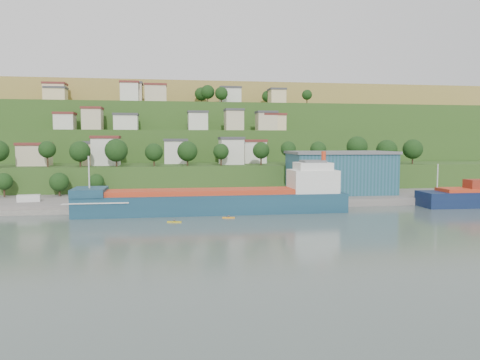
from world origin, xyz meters
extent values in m
plane|color=#465550|center=(0.00, 0.00, 0.00)|extent=(500.00, 500.00, 0.00)
cube|color=slate|center=(20.00, 28.00, 0.00)|extent=(220.00, 26.00, 4.00)
cube|color=slate|center=(-55.00, 22.00, 0.00)|extent=(40.00, 18.00, 2.40)
cube|color=#284719|center=(0.00, 56.00, 0.00)|extent=(260.00, 32.00, 20.00)
cube|color=#284719|center=(0.00, 86.00, 0.00)|extent=(280.00, 32.00, 44.00)
cube|color=#284719|center=(0.00, 116.00, 0.00)|extent=(300.00, 32.00, 70.00)
cube|color=olive|center=(0.00, 190.00, 0.00)|extent=(360.00, 120.00, 96.00)
cube|color=beige|center=(-58.94, 52.92, 13.24)|extent=(9.52, 7.10, 6.49)
cube|color=maroon|center=(-58.94, 52.92, 16.94)|extent=(10.12, 7.70, 0.90)
cube|color=beige|center=(-39.71, 52.52, 13.48)|extent=(7.88, 7.44, 6.97)
cube|color=#3F3F44|center=(-39.71, 52.52, 17.42)|extent=(8.48, 8.04, 0.90)
cube|color=beige|center=(-38.26, 58.92, 13.60)|extent=(7.43, 7.34, 7.20)
cube|color=#3F3F44|center=(-38.26, 58.92, 17.65)|extent=(8.03, 7.94, 0.90)
cube|color=silver|center=(-36.72, 52.19, 14.35)|extent=(8.50, 7.50, 8.71)
cube|color=maroon|center=(-36.72, 52.19, 19.16)|extent=(9.10, 8.10, 0.90)
cube|color=silver|center=(-14.04, 60.95, 13.91)|extent=(7.84, 7.17, 7.81)
cube|color=#3F3F44|center=(-14.04, 60.95, 18.26)|extent=(8.44, 7.77, 0.90)
cube|color=silver|center=(4.60, 52.99, 14.20)|extent=(7.61, 8.90, 8.39)
cube|color=#3F3F44|center=(4.60, 52.99, 18.84)|extent=(8.21, 9.50, 0.90)
cube|color=beige|center=(6.00, 59.62, 13.46)|extent=(7.02, 8.53, 6.92)
cube|color=#3F3F44|center=(6.00, 59.62, 17.37)|extent=(7.62, 9.13, 0.90)
cube|color=silver|center=(13.76, 60.40, 13.78)|extent=(7.83, 8.77, 7.56)
cube|color=maroon|center=(13.76, 60.40, 18.01)|extent=(8.43, 9.37, 0.90)
cube|color=silver|center=(-56.80, 90.48, 25.19)|extent=(7.46, 7.70, 6.39)
cube|color=maroon|center=(-56.80, 90.48, 28.84)|extent=(8.06, 8.30, 0.90)
cube|color=beige|center=(-46.12, 90.03, 26.25)|extent=(7.41, 8.80, 8.49)
cube|color=maroon|center=(-46.12, 90.03, 30.94)|extent=(8.01, 9.40, 0.90)
cube|color=silver|center=(-33.15, 90.78, 25.08)|extent=(9.38, 8.38, 6.17)
cube|color=#3F3F44|center=(-33.15, 90.78, 28.62)|extent=(9.98, 8.98, 0.90)
cube|color=silver|center=(-4.34, 87.30, 25.60)|extent=(7.69, 8.11, 7.20)
cube|color=#3F3F44|center=(-4.34, 87.30, 29.65)|extent=(8.29, 8.71, 0.90)
cube|color=beige|center=(10.28, 85.02, 26.05)|extent=(7.14, 7.71, 8.09)
cube|color=#3F3F44|center=(10.28, 85.02, 30.54)|extent=(7.74, 8.31, 0.90)
cube|color=beige|center=(23.89, 85.46, 25.67)|extent=(7.94, 7.03, 7.33)
cube|color=#3F3F44|center=(23.89, 85.46, 29.78)|extent=(8.54, 7.63, 0.90)
cube|color=beige|center=(27.11, 85.75, 25.22)|extent=(9.06, 7.17, 6.44)
cube|color=maroon|center=(27.11, 85.75, 28.89)|extent=(9.66, 7.77, 0.90)
cube|color=beige|center=(-66.81, 121.34, 39.25)|extent=(9.39, 8.22, 8.50)
cube|color=maroon|center=(-66.81, 121.34, 43.95)|extent=(9.99, 8.82, 0.90)
cube|color=beige|center=(-66.03, 118.97, 38.18)|extent=(9.00, 7.53, 6.35)
cube|color=#3F3F44|center=(-66.03, 118.97, 41.80)|extent=(9.60, 8.13, 0.90)
cube|color=silver|center=(-32.82, 110.28, 39.16)|extent=(7.84, 8.07, 8.33)
cube|color=maroon|center=(-32.82, 110.28, 43.78)|extent=(8.44, 8.67, 0.90)
cube|color=beige|center=(-32.22, 114.93, 39.30)|extent=(9.33, 8.77, 8.60)
cube|color=#3F3F44|center=(-32.22, 114.93, 44.05)|extent=(9.93, 9.37, 0.90)
cube|color=beige|center=(-21.51, 113.20, 38.89)|extent=(9.57, 8.67, 7.79)
cube|color=maroon|center=(-21.51, 113.20, 43.24)|extent=(10.17, 9.27, 0.90)
cube|color=silver|center=(13.07, 115.94, 38.75)|extent=(9.59, 7.27, 7.49)
cube|color=#3F3F44|center=(13.07, 115.94, 42.94)|extent=(10.19, 7.87, 0.90)
cube|color=beige|center=(35.66, 115.69, 38.53)|extent=(7.18, 8.67, 7.06)
cube|color=#3F3F44|center=(35.66, 115.69, 42.51)|extent=(7.78, 9.27, 0.90)
cylinder|color=#382619|center=(-52.82, 43.39, 11.98)|extent=(0.50, 0.50, 3.96)
sphere|color=black|center=(-52.82, 43.39, 15.37)|extent=(5.10, 5.10, 5.10)
cylinder|color=#382619|center=(-43.20, 42.64, 11.52)|extent=(0.50, 0.50, 3.04)
sphere|color=black|center=(-43.20, 42.64, 14.76)|extent=(6.27, 6.27, 6.27)
cylinder|color=#382619|center=(-32.47, 42.21, 11.57)|extent=(0.50, 0.50, 3.14)
sphere|color=black|center=(-32.47, 42.21, 15.06)|extent=(7.00, 7.00, 7.00)
cylinder|color=#382619|center=(-21.16, 43.45, 11.44)|extent=(0.50, 0.50, 2.88)
sphere|color=black|center=(-21.16, 43.45, 14.42)|extent=(5.60, 5.60, 5.60)
cylinder|color=#382619|center=(-10.66, 45.47, 11.43)|extent=(0.50, 0.50, 2.86)
sphere|color=black|center=(-10.66, 45.47, 14.64)|extent=(6.49, 6.49, 6.49)
cylinder|color=#382619|center=(0.06, 44.32, 11.57)|extent=(0.50, 0.50, 3.14)
sphere|color=black|center=(0.06, 44.32, 14.54)|extent=(5.10, 5.10, 5.10)
cylinder|color=#382619|center=(13.18, 44.23, 11.67)|extent=(0.50, 0.50, 3.34)
sphere|color=black|center=(13.18, 44.23, 14.85)|extent=(5.48, 5.48, 5.48)
cylinder|color=#382619|center=(21.76, 42.18, 12.01)|extent=(0.50, 0.50, 4.03)
sphere|color=black|center=(21.76, 42.18, 15.38)|extent=(4.91, 4.91, 4.91)
cylinder|color=#382619|center=(32.07, 42.77, 11.87)|extent=(0.50, 0.50, 3.74)
sphere|color=black|center=(32.07, 42.77, 15.18)|extent=(5.25, 5.25, 5.25)
cylinder|color=#382619|center=(46.92, 45.97, 12.02)|extent=(0.50, 0.50, 4.03)
sphere|color=black|center=(46.92, 45.97, 15.99)|extent=(7.10, 7.10, 7.10)
cylinder|color=#382619|center=(57.54, 45.56, 11.42)|extent=(0.50, 0.50, 2.84)
sphere|color=black|center=(57.54, 45.56, 14.79)|extent=(7.09, 7.09, 7.09)
cylinder|color=#382619|center=(66.34, 44.08, 11.63)|extent=(0.50, 0.50, 3.26)
sphere|color=black|center=(66.34, 44.08, 15.11)|extent=(6.74, 6.74, 6.74)
cylinder|color=#382619|center=(1.97, 110.86, 36.77)|extent=(0.50, 0.50, 3.55)
sphere|color=black|center=(1.97, 110.86, 40.29)|extent=(6.34, 6.34, 6.34)
cylinder|color=#382619|center=(7.98, 108.04, 36.44)|extent=(0.50, 0.50, 2.87)
sphere|color=black|center=(7.98, 108.04, 39.49)|extent=(5.89, 5.89, 5.89)
cylinder|color=#382619|center=(48.37, 108.22, 36.59)|extent=(0.50, 0.50, 3.18)
sphere|color=black|center=(48.37, 108.22, 39.49)|extent=(4.75, 4.75, 4.75)
cylinder|color=#382619|center=(0.03, 123.21, 36.93)|extent=(0.50, 0.50, 3.86)
sphere|color=black|center=(0.03, 123.21, 40.60)|extent=(6.33, 6.33, 6.33)
cylinder|color=#382619|center=(32.62, 122.22, 36.66)|extent=(0.50, 0.50, 3.32)
sphere|color=black|center=(32.62, 122.22, 39.87)|extent=(5.64, 5.64, 5.64)
cube|color=#123145|center=(-6.13, 10.15, 1.43)|extent=(66.91, 10.99, 6.68)
cube|color=#BB3519|center=(-8.04, 10.15, 5.35)|extent=(49.71, 8.96, 1.15)
cube|color=#123145|center=(-35.73, 10.15, 5.73)|extent=(7.72, 10.56, 1.91)
cube|color=silver|center=(19.65, 10.15, 7.64)|extent=(11.53, 9.63, 5.73)
cube|color=silver|center=(19.65, 10.15, 11.46)|extent=(8.65, 7.70, 1.91)
cube|color=#595B5E|center=(19.65, 10.15, 12.70)|extent=(5.77, 5.77, 0.57)
cylinder|color=#BB3519|center=(22.52, 10.15, 13.85)|extent=(1.15, 1.15, 2.86)
cylinder|color=silver|center=(-35.73, 10.15, 10.50)|extent=(0.35, 0.35, 7.64)
cube|color=silver|center=(-32.86, 10.15, 3.63)|extent=(13.45, 10.89, 0.24)
cylinder|color=silver|center=(54.58, 10.09, 8.57)|extent=(0.30, 0.30, 6.32)
cube|color=#1C4C54|center=(35.06, 31.00, 8.00)|extent=(30.62, 19.05, 12.00)
cube|color=#595B5E|center=(35.06, 31.00, 14.40)|extent=(31.65, 20.08, 0.80)
cube|color=silver|center=(-53.29, 24.04, 2.50)|extent=(5.86, 3.09, 2.61)
cube|color=silver|center=(-41.37, 16.77, 1.65)|extent=(4.68, 2.17, 0.91)
cube|color=orange|center=(-3.39, 1.52, 0.11)|extent=(2.94, 0.90, 0.22)
sphere|color=#3F3F44|center=(-3.39, 1.52, 0.47)|extent=(0.51, 0.51, 0.51)
cube|color=gold|center=(-15.95, -2.27, 0.12)|extent=(3.21, 1.25, 0.24)
sphere|color=#3F3F44|center=(-15.95, -2.27, 0.52)|extent=(0.55, 0.55, 0.55)
camera|label=1|loc=(-17.91, -105.10, 17.85)|focal=35.00mm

